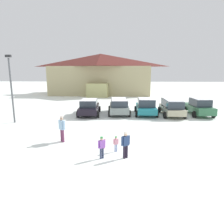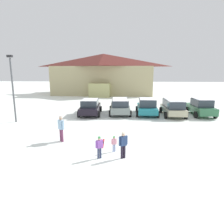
# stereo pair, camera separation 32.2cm
# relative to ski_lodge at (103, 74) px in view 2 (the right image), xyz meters

# --- Properties ---
(ground) EXTENTS (160.00, 160.00, 0.00)m
(ground) POSITION_rel_ski_lodge_xyz_m (4.61, -32.45, -3.94)
(ground) COLOR white
(ski_lodge) EXTENTS (19.17, 11.89, 7.78)m
(ski_lodge) POSITION_rel_ski_lodge_xyz_m (0.00, 0.00, 0.00)
(ski_lodge) COLOR tan
(ski_lodge) RESTS_ON ground
(parked_black_sedan) EXTENTS (2.35, 4.53, 1.62)m
(parked_black_sedan) POSITION_rel_ski_lodge_xyz_m (0.77, -19.98, -3.12)
(parked_black_sedan) COLOR black
(parked_black_sedan) RESTS_ON ground
(parked_grey_wagon) EXTENTS (2.38, 4.34, 1.61)m
(parked_grey_wagon) POSITION_rel_ski_lodge_xyz_m (3.83, -19.52, -3.06)
(parked_grey_wagon) COLOR gray
(parked_grey_wagon) RESTS_ON ground
(parked_teal_hatchback) EXTENTS (2.32, 4.22, 1.71)m
(parked_teal_hatchback) POSITION_rel_ski_lodge_xyz_m (6.62, -19.65, -3.09)
(parked_teal_hatchback) COLOR #1A7581
(parked_teal_hatchback) RESTS_ON ground
(parked_beige_suv) EXTENTS (2.13, 4.30, 1.67)m
(parked_beige_suv) POSITION_rel_ski_lodge_xyz_m (9.17, -19.99, -3.04)
(parked_beige_suv) COLOR #ADA888
(parked_beige_suv) RESTS_ON ground
(parked_green_coupe) EXTENTS (2.22, 4.20, 1.75)m
(parked_green_coupe) POSITION_rel_ski_lodge_xyz_m (12.03, -19.64, -3.07)
(parked_green_coupe) COLOR #306945
(parked_green_coupe) RESTS_ON ground
(skier_teen_in_navy_coat) EXTENTS (0.45, 0.36, 1.41)m
(skier_teen_in_navy_coat) POSITION_rel_ski_lodge_xyz_m (4.29, -30.42, -3.14)
(skier_teen_in_navy_coat) COLOR black
(skier_teen_in_navy_coat) RESTS_ON ground
(skier_adult_in_blue_parka) EXTENTS (0.46, 0.48, 1.67)m
(skier_adult_in_blue_parka) POSITION_rel_ski_lodge_xyz_m (0.34, -28.15, -3.00)
(skier_adult_in_blue_parka) COLOR #6F3556
(skier_adult_in_blue_parka) RESTS_ON ground
(skier_child_in_pink_snowsuit) EXTENTS (0.30, 0.22, 0.89)m
(skier_child_in_pink_snowsuit) POSITION_rel_ski_lodge_xyz_m (3.78, -29.61, -3.44)
(skier_child_in_pink_snowsuit) COLOR #99A8D2
(skier_child_in_pink_snowsuit) RESTS_ON ground
(skier_child_in_purple_jacket) EXTENTS (0.36, 0.30, 1.16)m
(skier_child_in_purple_jacket) POSITION_rel_ski_lodge_xyz_m (3.08, -30.53, -3.28)
(skier_child_in_purple_jacket) COLOR #333C59
(skier_child_in_purple_jacket) RESTS_ON ground
(pair_of_skis) EXTENTS (0.38, 1.60, 0.08)m
(pair_of_skis) POSITION_rel_ski_lodge_xyz_m (2.93, -28.36, -3.92)
(pair_of_skis) COLOR red
(pair_of_skis) RESTS_ON ground
(lamp_post) EXTENTS (0.44, 0.24, 5.75)m
(lamp_post) POSITION_rel_ski_lodge_xyz_m (-5.29, -23.49, -0.71)
(lamp_post) COLOR #515459
(lamp_post) RESTS_ON ground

